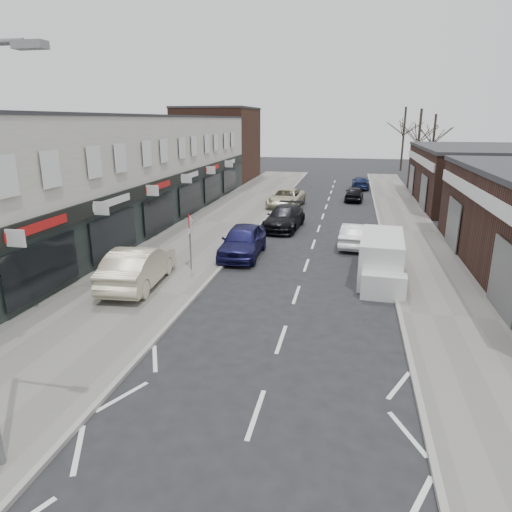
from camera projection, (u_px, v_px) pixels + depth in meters
The scene contains 19 objects.
ground at pixel (236, 474), 9.13m from camera, with size 160.00×160.00×0.00m, color black.
pavement_left at pixel (219, 223), 31.07m from camera, with size 5.50×64.00×0.12m, color slate.
pavement_right at pixel (411, 232), 28.61m from camera, with size 3.50×64.00×0.12m, color slate.
shop_terrace_left at pixel (105, 173), 29.05m from camera, with size 8.00×41.00×7.10m, color beige.
brick_block_far at pixel (218, 145), 52.83m from camera, with size 8.00×10.00×8.00m, color #47281E.
right_unit_far at pixel (482, 177), 37.91m from camera, with size 10.00×16.00×4.50m, color #361F18.
tree_far_a at pixel (415, 182), 52.37m from camera, with size 3.60×3.60×8.00m, color #382D26, non-canonical shape.
tree_far_b at pixel (430, 176), 57.50m from camera, with size 3.60×3.60×7.50m, color #382D26, non-canonical shape.
tree_far_c at pixel (400, 171), 63.72m from camera, with size 3.60×3.60×8.50m, color #382D26, non-canonical shape.
warning_sign at pixel (190, 225), 20.77m from camera, with size 0.12×0.80×2.70m.
white_van at pixel (381, 259), 20.01m from camera, with size 2.03×5.14×1.96m.
sedan_on_pavement at pixel (138, 266), 19.05m from camera, with size 1.76×5.04×1.66m, color beige.
pedestrian at pixel (115, 272), 18.37m from camera, with size 0.60×0.39×1.63m, color black.
parked_car_left_a at pixel (243, 241), 23.53m from camera, with size 1.93×4.81×1.64m, color #171646.
parked_car_left_b at pixel (285, 218), 29.53m from camera, with size 2.06×5.08×1.47m, color black.
parked_car_left_c at pixel (286, 198), 36.85m from camera, with size 2.42×5.26×1.46m, color beige.
parked_car_right_a at pixel (355, 235), 25.41m from camera, with size 1.37×3.94×1.30m, color silver.
parked_car_right_b at pixel (354, 194), 39.67m from camera, with size 1.51×3.75×1.28m, color black.
parked_car_right_c at pixel (361, 183), 46.72m from camera, with size 1.73×4.25×1.23m, color #152044.
Camera 1 is at (1.94, -7.25, 6.82)m, focal length 32.00 mm.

